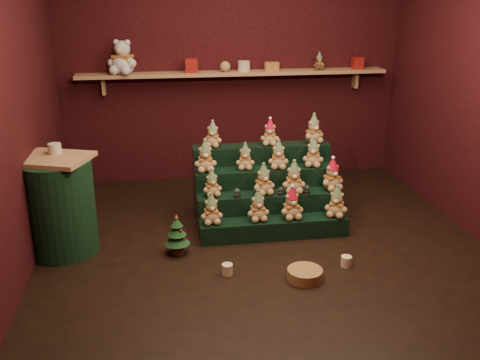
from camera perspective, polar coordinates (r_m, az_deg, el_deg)
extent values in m
plane|color=black|center=(4.93, 2.64, -6.98)|extent=(4.00, 4.00, 0.00)
cube|color=black|center=(6.48, -0.82, 12.43)|extent=(4.00, 0.10, 2.80)
cube|color=black|center=(2.57, 12.17, 1.06)|extent=(4.00, 0.10, 2.80)
cube|color=black|center=(4.54, -23.58, 7.80)|extent=(0.10, 4.00, 2.80)
cube|color=tan|center=(6.32, -0.58, 11.33)|extent=(3.60, 0.26, 0.04)
cube|color=tan|center=(6.37, -14.34, 9.71)|extent=(0.04, 0.12, 0.20)
cube|color=tan|center=(6.78, 12.19, 10.44)|extent=(0.04, 0.12, 0.20)
cube|color=black|center=(5.06, 3.63, -5.14)|extent=(1.40, 0.22, 0.18)
cube|color=black|center=(5.22, 3.14, -3.25)|extent=(1.40, 0.22, 0.36)
cube|color=black|center=(5.39, 2.68, -1.48)|extent=(1.40, 0.22, 0.54)
cube|color=black|center=(5.56, 2.24, 0.19)|extent=(1.40, 0.22, 0.72)
cylinder|color=black|center=(5.04, -0.31, -1.72)|extent=(0.06, 0.06, 0.02)
sphere|color=silver|center=(5.02, -0.31, -1.25)|extent=(0.07, 0.07, 0.07)
cylinder|color=black|center=(5.11, 4.34, -1.47)|extent=(0.06, 0.06, 0.02)
sphere|color=silver|center=(5.10, 4.35, -1.05)|extent=(0.06, 0.06, 0.06)
cylinder|color=black|center=(5.18, 7.14, -1.30)|extent=(0.06, 0.06, 0.02)
sphere|color=silver|center=(5.16, 7.16, -0.87)|extent=(0.06, 0.06, 0.06)
cube|color=tan|center=(4.77, -19.27, 2.14)|extent=(0.70, 0.65, 0.04)
cylinder|color=black|center=(4.92, -18.70, -2.76)|extent=(0.61, 0.61, 0.84)
cylinder|color=beige|center=(4.85, -19.16, 3.20)|extent=(0.11, 0.11, 0.09)
cylinder|color=#402B17|center=(4.80, -6.66, -7.51)|extent=(0.11, 0.11, 0.06)
cone|color=#143816|center=(4.74, -6.72, -6.13)|extent=(0.22, 0.22, 0.11)
cone|color=#143816|center=(4.71, -6.76, -5.28)|extent=(0.17, 0.17, 0.10)
cone|color=#143816|center=(4.68, -6.79, -4.47)|extent=(0.11, 0.11, 0.08)
cone|color=orange|center=(4.66, -6.82, -3.85)|extent=(0.03, 0.03, 0.03)
cylinder|color=beige|center=(4.43, -1.37, -9.51)|extent=(0.09, 0.09, 0.09)
cylinder|color=beige|center=(4.64, 11.26, -8.51)|extent=(0.09, 0.09, 0.09)
cylinder|color=olive|center=(4.39, 6.93, -9.97)|extent=(0.36, 0.36, 0.09)
cube|color=#A41E19|center=(6.24, -5.24, 12.07)|extent=(0.14, 0.14, 0.16)
cylinder|color=beige|center=(6.31, 0.43, 12.05)|extent=(0.14, 0.14, 0.12)
cube|color=#A41E19|center=(6.66, 12.41, 12.09)|extent=(0.12, 0.12, 0.14)
sphere|color=tan|center=(6.28, -1.59, 12.00)|extent=(0.12, 0.12, 0.12)
cube|color=#E65720|center=(6.37, 3.39, 12.00)|extent=(0.16, 0.10, 0.10)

